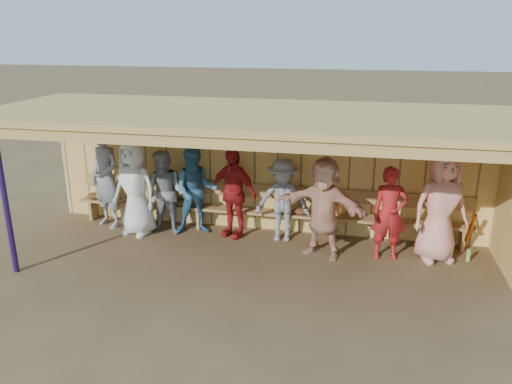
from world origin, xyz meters
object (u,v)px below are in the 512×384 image
player_b (135,188)px  bench (264,206)px  player_f (324,207)px  player_a (106,178)px  player_c (196,191)px  player_e (283,200)px  player_h (441,207)px  player_d (233,193)px  player_g (389,214)px  player_extra (165,193)px

player_b → bench: player_b is taller
player_f → player_a: bearing=-167.0°
player_a → player_b: player_a is taller
player_c → bench: bearing=-5.1°
player_c → player_f: player_f is taller
player_e → bench: (-0.40, 0.31, -0.25)m
player_c → player_h: 4.37m
player_e → player_h: size_ratio=0.82×
player_b → player_e: size_ratio=1.18×
player_b → player_d: size_ratio=1.08×
player_g → bench: 2.39m
player_h → player_extra: size_ratio=1.18×
player_a → bench: player_a is taller
player_h → player_extra: 4.91m
player_d → player_h: 3.65m
player_a → player_g: bearing=20.1°
player_g → bench: (-2.28, 0.69, -0.27)m
player_c → player_extra: size_ratio=1.04×
bench → player_b: bearing=-166.0°
player_f → player_g: player_f is taller
player_a → player_g: size_ratio=1.24×
player_b → player_c: player_b is taller
player_f → player_h: bearing=26.4°
player_c → player_f: bearing=-30.5°
player_f → bench: 1.48m
player_h → player_a: bearing=157.9°
player_e → player_f: size_ratio=0.89×
player_b → player_g: bearing=10.8°
player_b → player_h: player_h is taller
player_e → player_h: 2.71m
player_extra → bench: size_ratio=0.21×
player_a → player_f: 4.30m
player_b → player_f: 3.56m
player_g → player_h: player_h is taller
player_d → player_e: size_ratio=1.09×
player_extra → bench: (1.82, 0.47, -0.28)m
player_g → player_h: bearing=-0.7°
player_e → player_h: player_h is taller
player_b → player_e: 2.78m
player_c → player_e: (1.67, 0.00, -0.07)m
player_e → player_a: bearing=176.3°
player_c → player_d: size_ratio=0.99×
player_b → player_e: bearing=17.8°
player_d → player_h: (3.64, -0.29, 0.10)m
player_a → bench: bearing=30.1°
player_b → player_h: size_ratio=0.96×
player_f → bench: bearing=164.8°
player_e → player_g: player_g is taller
player_a → player_e: player_a is taller
player_h → bench: player_h is taller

